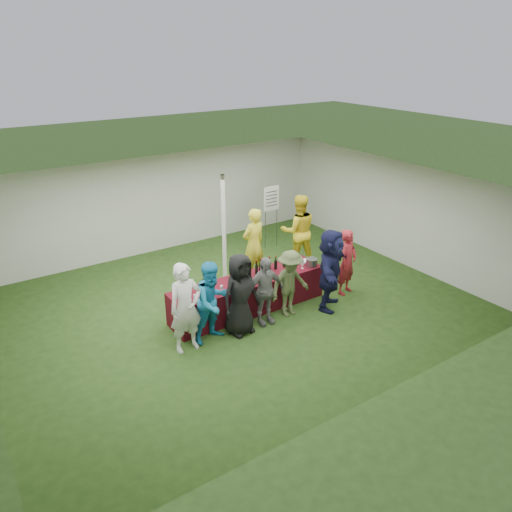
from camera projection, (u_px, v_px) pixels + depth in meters
ground at (233, 306)px, 11.26m from camera, size 60.00×60.00×0.00m
tent at (224, 230)px, 11.90m from camera, size 10.00×10.00×10.00m
serving_table at (248, 294)px, 10.97m from camera, size 3.60×0.80×0.75m
wine_bottles at (266, 266)px, 11.15m from camera, size 0.58×0.12×0.32m
wine_glasses at (237, 284)px, 10.37m from camera, size 2.82×0.12×0.16m
water_bottle at (249, 273)px, 10.88m from camera, size 0.07×0.07×0.23m
bar_towel at (305, 261)px, 11.68m from camera, size 0.25×0.18×0.03m
dump_bucket at (312, 262)px, 11.43m from camera, size 0.26×0.26×0.18m
wine_list_sign at (271, 203)px, 14.00m from camera, size 0.50×0.03×1.80m
staff_pourer at (254, 244)px, 12.22m from camera, size 0.73×0.54×1.84m
staff_back at (298, 231)px, 12.96m from camera, size 1.16×1.05×1.93m
customer_0 at (186, 308)px, 9.36m from camera, size 0.66×0.44×1.80m
customer_1 at (213, 302)px, 9.71m from camera, size 0.90×0.76×1.67m
customer_2 at (240, 295)px, 9.93m from camera, size 0.90×0.64×1.72m
customer_3 at (265, 291)px, 10.30m from camera, size 0.91×0.42×1.51m
customer_4 at (290, 284)px, 10.63m from camera, size 0.99×0.59×1.50m
customer_5 at (330, 269)px, 10.87m from camera, size 1.67×1.52×1.85m
customer_6 at (347, 262)px, 11.57m from camera, size 0.66×0.54×1.58m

